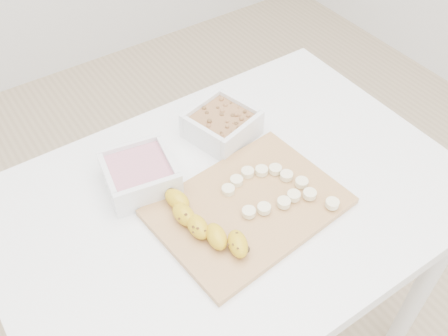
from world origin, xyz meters
TOP-DOWN VIEW (x-y plane):
  - table at (0.00, 0.00)m, footprint 1.00×0.70m
  - bowl_yogurt at (-0.15, 0.14)m, footprint 0.17×0.17m
  - bowl_granola at (0.09, 0.17)m, footprint 0.17×0.17m
  - cutting_board at (0.01, -0.05)m, footprint 0.40×0.31m
  - banana at (-0.10, -0.06)m, footprint 0.07×0.22m
  - banana_slices at (0.07, -0.05)m, footprint 0.18×0.20m

SIDE VIEW (x-z plane):
  - table at x=0.00m, z-range 0.28..1.03m
  - cutting_board at x=0.01m, z-range 0.75..0.76m
  - banana_slices at x=0.07m, z-range 0.77..0.78m
  - banana at x=-0.10m, z-range 0.77..0.80m
  - bowl_granola at x=0.09m, z-range 0.75..0.82m
  - bowl_yogurt at x=-0.15m, z-range 0.75..0.82m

